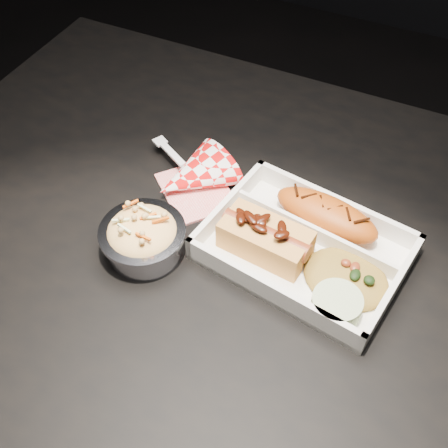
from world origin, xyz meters
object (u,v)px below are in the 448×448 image
Objects in this scene: food_tray at (305,250)px; hotdog at (266,237)px; dining_table at (278,299)px; napkin_fork at (193,177)px; fried_pastry at (326,215)px; foil_coleslaw_cup at (143,236)px.

food_tray is 0.06m from hotdog.
napkin_fork is at bearing 156.67° from dining_table.
hotdog is at bearing -127.53° from fried_pastry.
napkin_fork reaches higher than hotdog.
food_tray is at bearing 13.70° from napkin_fork.
napkin_fork reaches higher than fried_pastry.
hotdog is 1.09× the size of foil_coleslaw_cup.
fried_pastry is at bearing 90.00° from food_tray.
napkin_fork is (-0.17, 0.07, 0.11)m from dining_table.
dining_table is 4.37× the size of food_tray.
hotdog is (-0.05, -0.02, 0.02)m from food_tray.
food_tray is 0.20m from napkin_fork.
hotdog is at bearing 24.34° from foil_coleslaw_cup.
dining_table is at bearing -124.94° from food_tray.
hotdog is at bearing 2.33° from napkin_fork.
foil_coleslaw_cup is 0.14m from napkin_fork.
food_tray is 2.25× the size of hotdog.
hotdog is (-0.06, -0.07, 0.00)m from fried_pastry.
dining_table is 10.72× the size of foil_coleslaw_cup.
foil_coleslaw_cup and napkin_fork have the same top height.
food_tray is 0.21m from foil_coleslaw_cup.
dining_table is 0.13m from hotdog.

